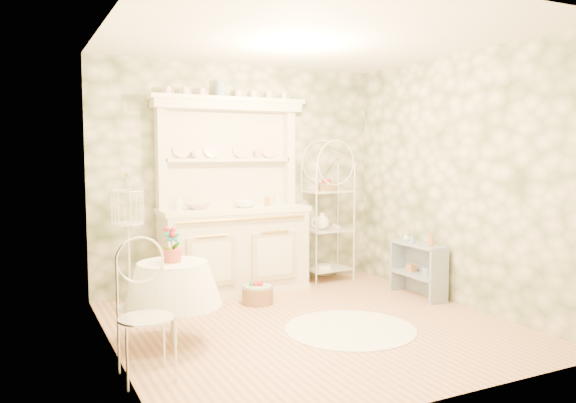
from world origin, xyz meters
name	(u,v)px	position (x,y,z in m)	size (l,w,h in m)	color
floor	(311,325)	(0.00, 0.00, 0.00)	(3.60, 3.60, 0.00)	tan
ceiling	(312,37)	(0.00, 0.00, 2.70)	(3.60, 3.60, 0.00)	white
wall_left	(113,190)	(-1.80, 0.00, 1.35)	(3.60, 3.60, 0.00)	beige
wall_right	(458,180)	(1.80, 0.00, 1.35)	(3.60, 3.60, 0.00)	beige
wall_back	(241,177)	(0.00, 1.80, 1.35)	(3.60, 3.60, 0.00)	beige
wall_front	(445,199)	(0.00, -1.80, 1.35)	(3.60, 3.60, 0.00)	beige
kitchen_dresser	(234,196)	(-0.20, 1.52, 1.15)	(1.87, 0.61, 2.29)	silver
bakers_rack	(328,206)	(1.11, 1.59, 0.96)	(0.60, 0.43, 1.92)	white
side_shelf	(418,270)	(1.62, 0.41, 0.30)	(0.26, 0.71, 0.61)	#8A9AAD
round_table	(173,309)	(-1.31, 0.08, 0.31)	(0.57, 0.57, 0.62)	white
cafe_chair	(146,322)	(-1.68, -0.57, 0.42)	(0.38, 0.38, 0.84)	white
birdcage_stand	(129,238)	(-1.44, 1.34, 0.76)	(0.36, 0.36, 1.51)	white
floor_basket	(258,293)	(-0.15, 0.94, 0.12)	(0.37, 0.37, 0.24)	#8E6648
lace_rug	(350,329)	(0.27, -0.27, 0.01)	(1.23, 1.23, 0.01)	white
bowl_floral	(197,208)	(-0.65, 1.50, 1.02)	(0.27, 0.27, 0.07)	white
bowl_white	(245,207)	(-0.10, 1.44, 1.02)	(0.26, 0.26, 0.08)	white
cup_left	(196,156)	(-0.59, 1.68, 1.61)	(0.11, 0.11, 0.09)	white
cup_right	(258,155)	(0.18, 1.68, 1.61)	(0.11, 0.11, 0.10)	white
potted_geranium	(172,247)	(-1.32, 0.04, 0.85)	(0.15, 0.10, 0.29)	#3F7238
bottle_amber	(431,240)	(1.61, 0.20, 0.68)	(0.06, 0.06, 0.16)	#B9703E
bottle_blue	(412,240)	(1.55, 0.44, 0.65)	(0.05, 0.05, 0.12)	#7995BE
bottle_glass	(406,238)	(1.60, 0.61, 0.65)	(0.08, 0.08, 0.10)	silver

